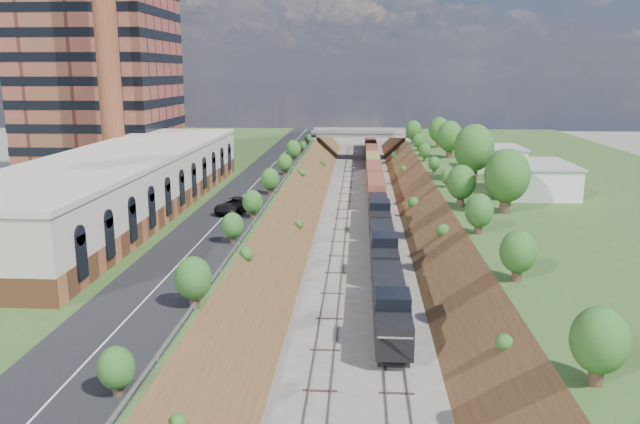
# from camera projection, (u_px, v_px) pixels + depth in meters

# --- Properties ---
(platform_left) EXTENTS (44.00, 180.00, 5.00)m
(platform_left) POSITION_uv_depth(u_px,v_px,m) (147.00, 195.00, 96.49)
(platform_left) COLOR #305523
(platform_left) RESTS_ON ground
(platform_right) EXTENTS (44.00, 180.00, 5.00)m
(platform_right) POSITION_uv_depth(u_px,v_px,m) (583.00, 201.00, 92.32)
(platform_right) COLOR #305523
(platform_right) RESTS_ON ground
(embankment_left) EXTENTS (10.00, 180.00, 10.00)m
(embankment_left) POSITION_uv_depth(u_px,v_px,m) (288.00, 213.00, 95.65)
(embankment_left) COLOR brown
(embankment_left) RESTS_ON ground
(embankment_right) EXTENTS (10.00, 180.00, 10.00)m
(embankment_right) POSITION_uv_depth(u_px,v_px,m) (433.00, 215.00, 94.26)
(embankment_right) COLOR brown
(embankment_right) RESTS_ON ground
(rail_left_track) EXTENTS (1.58, 180.00, 0.18)m
(rail_left_track) POSITION_uv_depth(u_px,v_px,m) (343.00, 213.00, 95.10)
(rail_left_track) COLOR gray
(rail_left_track) RESTS_ON ground
(rail_right_track) EXTENTS (1.58, 180.00, 0.18)m
(rail_right_track) POSITION_uv_depth(u_px,v_px,m) (377.00, 214.00, 94.77)
(rail_right_track) COLOR gray
(rail_right_track) RESTS_ON ground
(road) EXTENTS (8.00, 180.00, 0.10)m
(road) POSITION_uv_depth(u_px,v_px,m) (258.00, 180.00, 94.83)
(road) COLOR black
(road) RESTS_ON platform_left
(guardrail) EXTENTS (0.10, 171.00, 0.70)m
(guardrail) POSITION_uv_depth(u_px,v_px,m) (285.00, 178.00, 94.26)
(guardrail) COLOR #99999E
(guardrail) RESTS_ON platform_left
(commercial_building) EXTENTS (14.30, 62.30, 7.00)m
(commercial_building) POSITION_uv_depth(u_px,v_px,m) (123.00, 182.00, 73.44)
(commercial_building) COLOR brown
(commercial_building) RESTS_ON platform_left
(smokestack) EXTENTS (3.20, 3.20, 40.00)m
(smokestack) POSITION_uv_depth(u_px,v_px,m) (107.00, 44.00, 87.83)
(smokestack) COLOR brown
(smokestack) RESTS_ON platform_left
(overpass) EXTENTS (24.50, 8.30, 7.40)m
(overpass) POSITION_uv_depth(u_px,v_px,m) (361.00, 139.00, 154.22)
(overpass) COLOR gray
(overpass) RESTS_ON ground
(white_building_near) EXTENTS (9.00, 12.00, 4.00)m
(white_building_near) POSITION_uv_depth(u_px,v_px,m) (535.00, 179.00, 84.14)
(white_building_near) COLOR silver
(white_building_near) RESTS_ON platform_right
(white_building_far) EXTENTS (8.00, 10.00, 3.60)m
(white_building_far) POSITION_uv_depth(u_px,v_px,m) (496.00, 159.00, 105.63)
(white_building_far) COLOR silver
(white_building_far) RESTS_ON platform_right
(tree_right_large) EXTENTS (5.25, 5.25, 7.61)m
(tree_right_large) POSITION_uv_depth(u_px,v_px,m) (507.00, 176.00, 72.35)
(tree_right_large) COLOR #473323
(tree_right_large) RESTS_ON platform_right
(tree_left_crest) EXTENTS (2.45, 2.45, 3.55)m
(tree_left_crest) POSITION_uv_depth(u_px,v_px,m) (227.00, 236.00, 55.22)
(tree_left_crest) COLOR #473323
(tree_left_crest) RESTS_ON platform_left
(freight_train) EXTENTS (2.76, 141.40, 4.55)m
(freight_train) POSITION_uv_depth(u_px,v_px,m) (374.00, 175.00, 115.91)
(freight_train) COLOR black
(freight_train) RESTS_ON ground
(suv) EXTENTS (4.81, 6.81, 1.73)m
(suv) POSITION_uv_depth(u_px,v_px,m) (235.00, 205.00, 72.90)
(suv) COLOR black
(suv) RESTS_ON road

